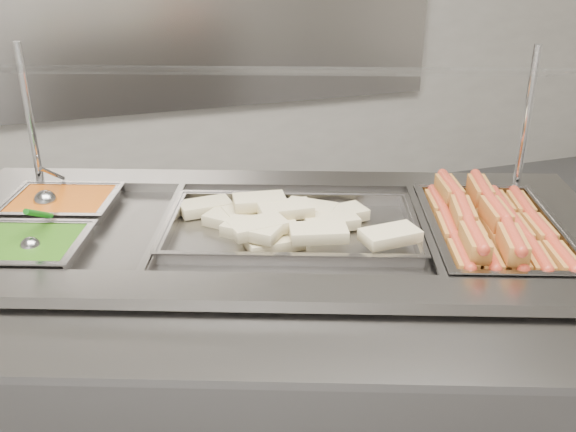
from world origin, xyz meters
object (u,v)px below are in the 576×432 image
object	(u,v)px
sneeze_guard	(273,77)
pan_wraps	(292,232)
serving_spoon	(32,241)
pan_hotdogs	(493,239)
steam_counter	(272,355)
ladle	(46,199)

from	to	relation	value
sneeze_guard	pan_wraps	size ratio (longest dim) A/B	2.13
sneeze_guard	serving_spoon	size ratio (longest dim) A/B	9.39
sneeze_guard	pan_hotdogs	distance (m)	0.72
pan_hotdogs	pan_wraps	bearing A→B (deg)	159.90
sneeze_guard	pan_hotdogs	size ratio (longest dim) A/B	2.60
sneeze_guard	serving_spoon	distance (m)	0.74
sneeze_guard	steam_counter	bearing A→B (deg)	-110.09
steam_counter	sneeze_guard	distance (m)	0.78
pan_hotdogs	ladle	distance (m)	1.22
pan_hotdogs	pan_wraps	xyz separation A→B (m)	(-0.49, 0.18, 0.01)
sneeze_guard	ladle	world-z (taller)	sneeze_guard
pan_wraps	pan_hotdogs	bearing A→B (deg)	-20.10
ladle	steam_counter	bearing A→B (deg)	-30.89
sneeze_guard	serving_spoon	xyz separation A→B (m)	(-0.65, -0.12, -0.33)
ladle	pan_hotdogs	bearing A→B (deg)	-25.79
pan_hotdogs	ladle	world-z (taller)	ladle
sneeze_guard	pan_wraps	distance (m)	0.42
steam_counter	ladle	world-z (taller)	ladle
pan_hotdogs	pan_wraps	size ratio (longest dim) A/B	0.82
steam_counter	pan_hotdogs	bearing A→B (deg)	-20.10
steam_counter	sneeze_guard	xyz separation A→B (m)	(0.07, 0.19, 0.75)
pan_hotdogs	ladle	size ratio (longest dim) A/B	3.37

